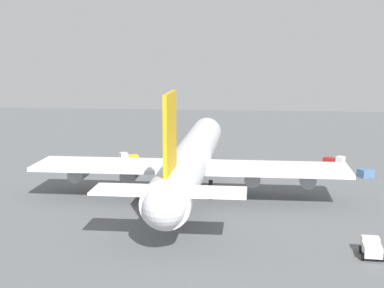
{
  "coord_description": "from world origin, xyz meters",
  "views": [
    {
      "loc": [
        -98.7,
        -10.8,
        26.08
      ],
      "look_at": [
        0.0,
        0.0,
        9.09
      ],
      "focal_mm": 53.96,
      "sensor_mm": 36.0,
      "label": 1
    }
  ],
  "objects_px": {
    "pushback_tractor": "(128,157)",
    "catering_truck": "(335,161)",
    "fuel_truck": "(372,248)",
    "safety_cone_nose": "(190,159)",
    "cargo_container_fore": "(366,173)",
    "cargo_airplane": "(192,159)"
  },
  "relations": [
    {
      "from": "fuel_truck",
      "to": "safety_cone_nose",
      "type": "distance_m",
      "value": 65.53
    },
    {
      "from": "cargo_airplane",
      "to": "cargo_container_fore",
      "type": "distance_m",
      "value": 38.03
    },
    {
      "from": "pushback_tractor",
      "to": "cargo_container_fore",
      "type": "relative_size",
      "value": 1.33
    },
    {
      "from": "fuel_truck",
      "to": "cargo_container_fore",
      "type": "distance_m",
      "value": 45.98
    },
    {
      "from": "catering_truck",
      "to": "cargo_container_fore",
      "type": "distance_m",
      "value": 11.58
    },
    {
      "from": "pushback_tractor",
      "to": "safety_cone_nose",
      "type": "xyz_separation_m",
      "value": [
        3.25,
        -13.77,
        -0.72
      ]
    },
    {
      "from": "cargo_airplane",
      "to": "fuel_truck",
      "type": "height_order",
      "value": "cargo_airplane"
    },
    {
      "from": "cargo_airplane",
      "to": "fuel_truck",
      "type": "relative_size",
      "value": 15.72
    },
    {
      "from": "catering_truck",
      "to": "cargo_container_fore",
      "type": "bearing_deg",
      "value": -155.91
    },
    {
      "from": "cargo_airplane",
      "to": "cargo_container_fore",
      "type": "relative_size",
      "value": 19.4
    },
    {
      "from": "catering_truck",
      "to": "safety_cone_nose",
      "type": "bearing_deg",
      "value": 85.4
    },
    {
      "from": "catering_truck",
      "to": "fuel_truck",
      "type": "relative_size",
      "value": 1.1
    },
    {
      "from": "cargo_airplane",
      "to": "pushback_tractor",
      "type": "xyz_separation_m",
      "value": [
        27.57,
        17.63,
        -5.41
      ]
    },
    {
      "from": "catering_truck",
      "to": "pushback_tractor",
      "type": "xyz_separation_m",
      "value": [
        -0.65,
        46.1,
        -0.01
      ]
    },
    {
      "from": "pushback_tractor",
      "to": "safety_cone_nose",
      "type": "height_order",
      "value": "pushback_tractor"
    },
    {
      "from": "pushback_tractor",
      "to": "safety_cone_nose",
      "type": "relative_size",
      "value": 5.99
    },
    {
      "from": "cargo_container_fore",
      "to": "safety_cone_nose",
      "type": "bearing_deg",
      "value": 70.44
    },
    {
      "from": "fuel_truck",
      "to": "safety_cone_nose",
      "type": "relative_size",
      "value": 5.56
    },
    {
      "from": "cargo_airplane",
      "to": "cargo_container_fore",
      "type": "height_order",
      "value": "cargo_airplane"
    },
    {
      "from": "catering_truck",
      "to": "cargo_container_fore",
      "type": "height_order",
      "value": "catering_truck"
    },
    {
      "from": "pushback_tractor",
      "to": "catering_truck",
      "type": "bearing_deg",
      "value": -89.19
    },
    {
      "from": "catering_truck",
      "to": "safety_cone_nose",
      "type": "relative_size",
      "value": 6.14
    }
  ]
}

